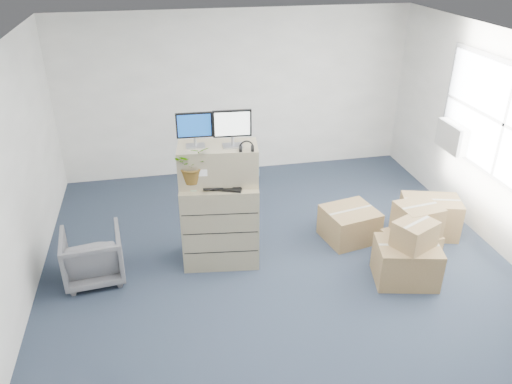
{
  "coord_description": "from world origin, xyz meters",
  "views": [
    {
      "loc": [
        -1.36,
        -4.71,
        3.87
      ],
      "look_at": [
        -0.3,
        0.4,
        1.13
      ],
      "focal_mm": 35.0,
      "sensor_mm": 36.0,
      "label": 1
    }
  ],
  "objects_px": {
    "water_bottle": "(225,169)",
    "potted_plant": "(193,168)",
    "filing_cabinet_lower": "(220,222)",
    "monitor_left": "(194,128)",
    "monitor_right": "(232,126)",
    "office_chair": "(93,253)",
    "keyboard": "(221,186)"
  },
  "relations": [
    {
      "from": "filing_cabinet_lower",
      "to": "potted_plant",
      "type": "bearing_deg",
      "value": -162.6
    },
    {
      "from": "water_bottle",
      "to": "office_chair",
      "type": "height_order",
      "value": "water_bottle"
    },
    {
      "from": "filing_cabinet_lower",
      "to": "monitor_left",
      "type": "distance_m",
      "value": 1.3
    },
    {
      "from": "potted_plant",
      "to": "office_chair",
      "type": "relative_size",
      "value": 0.74
    },
    {
      "from": "filing_cabinet_lower",
      "to": "potted_plant",
      "type": "xyz_separation_m",
      "value": [
        -0.31,
        -0.06,
        0.82
      ]
    },
    {
      "from": "keyboard",
      "to": "monitor_left",
      "type": "bearing_deg",
      "value": 166.11
    },
    {
      "from": "filing_cabinet_lower",
      "to": "keyboard",
      "type": "relative_size",
      "value": 2.15
    },
    {
      "from": "water_bottle",
      "to": "potted_plant",
      "type": "height_order",
      "value": "potted_plant"
    },
    {
      "from": "monitor_left",
      "to": "keyboard",
      "type": "height_order",
      "value": "monitor_left"
    },
    {
      "from": "keyboard",
      "to": "water_bottle",
      "type": "distance_m",
      "value": 0.24
    },
    {
      "from": "filing_cabinet_lower",
      "to": "potted_plant",
      "type": "relative_size",
      "value": 2.12
    },
    {
      "from": "monitor_left",
      "to": "water_bottle",
      "type": "distance_m",
      "value": 0.66
    },
    {
      "from": "monitor_right",
      "to": "potted_plant",
      "type": "xyz_separation_m",
      "value": [
        -0.49,
        -0.05,
        -0.47
      ]
    },
    {
      "from": "filing_cabinet_lower",
      "to": "monitor_left",
      "type": "xyz_separation_m",
      "value": [
        -0.25,
        0.08,
        1.28
      ]
    },
    {
      "from": "monitor_left",
      "to": "monitor_right",
      "type": "distance_m",
      "value": 0.44
    },
    {
      "from": "monitor_left",
      "to": "keyboard",
      "type": "bearing_deg",
      "value": -32.94
    },
    {
      "from": "keyboard",
      "to": "office_chair",
      "type": "relative_size",
      "value": 0.72
    },
    {
      "from": "monitor_right",
      "to": "office_chair",
      "type": "height_order",
      "value": "monitor_right"
    },
    {
      "from": "keyboard",
      "to": "office_chair",
      "type": "height_order",
      "value": "keyboard"
    },
    {
      "from": "filing_cabinet_lower",
      "to": "keyboard",
      "type": "xyz_separation_m",
      "value": [
        0.02,
        -0.11,
        0.57
      ]
    },
    {
      "from": "filing_cabinet_lower",
      "to": "potted_plant",
      "type": "distance_m",
      "value": 0.88
    },
    {
      "from": "monitor_right",
      "to": "keyboard",
      "type": "bearing_deg",
      "value": -143.67
    },
    {
      "from": "monitor_right",
      "to": "potted_plant",
      "type": "height_order",
      "value": "monitor_right"
    },
    {
      "from": "filing_cabinet_lower",
      "to": "water_bottle",
      "type": "xyz_separation_m",
      "value": [
        0.09,
        0.07,
        0.71
      ]
    },
    {
      "from": "monitor_left",
      "to": "water_bottle",
      "type": "height_order",
      "value": "monitor_left"
    },
    {
      "from": "keyboard",
      "to": "potted_plant",
      "type": "relative_size",
      "value": 0.98
    },
    {
      "from": "filing_cabinet_lower",
      "to": "keyboard",
      "type": "bearing_deg",
      "value": -74.46
    },
    {
      "from": "filing_cabinet_lower",
      "to": "monitor_right",
      "type": "height_order",
      "value": "monitor_right"
    },
    {
      "from": "monitor_right",
      "to": "office_chair",
      "type": "relative_size",
      "value": 0.63
    },
    {
      "from": "monitor_right",
      "to": "office_chair",
      "type": "distance_m",
      "value": 2.33
    },
    {
      "from": "filing_cabinet_lower",
      "to": "monitor_right",
      "type": "relative_size",
      "value": 2.46
    },
    {
      "from": "monitor_left",
      "to": "potted_plant",
      "type": "relative_size",
      "value": 0.81
    }
  ]
}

